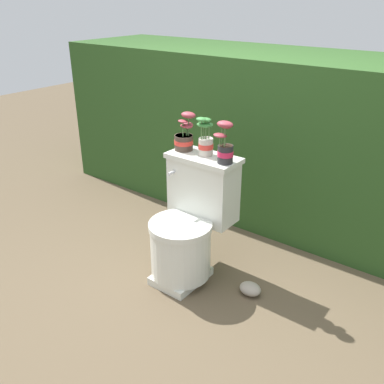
{
  "coord_description": "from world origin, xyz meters",
  "views": [
    {
      "loc": [
        1.37,
        -1.73,
        1.67
      ],
      "look_at": [
        -0.05,
        0.14,
        0.58
      ],
      "focal_mm": 40.0,
      "sensor_mm": 36.0,
      "label": 1
    }
  ],
  "objects_px": {
    "potted_plant_left": "(185,137)",
    "garden_stone": "(250,289)",
    "toilet": "(190,225)",
    "potted_plant_middle": "(225,146)",
    "potted_plant_midleft": "(205,140)"
  },
  "relations": [
    {
      "from": "potted_plant_midleft",
      "to": "potted_plant_left",
      "type": "bearing_deg",
      "value": 178.48
    },
    {
      "from": "potted_plant_midleft",
      "to": "garden_stone",
      "type": "bearing_deg",
      "value": -13.63
    },
    {
      "from": "potted_plant_left",
      "to": "garden_stone",
      "type": "relative_size",
      "value": 1.79
    },
    {
      "from": "potted_plant_left",
      "to": "garden_stone",
      "type": "bearing_deg",
      "value": -10.36
    },
    {
      "from": "potted_plant_middle",
      "to": "potted_plant_midleft",
      "type": "bearing_deg",
      "value": 166.99
    },
    {
      "from": "garden_stone",
      "to": "potted_plant_midleft",
      "type": "bearing_deg",
      "value": 166.37
    },
    {
      "from": "toilet",
      "to": "potted_plant_midleft",
      "type": "relative_size",
      "value": 3.23
    },
    {
      "from": "toilet",
      "to": "potted_plant_left",
      "type": "bearing_deg",
      "value": 135.61
    },
    {
      "from": "garden_stone",
      "to": "toilet",
      "type": "bearing_deg",
      "value": -173.7
    },
    {
      "from": "toilet",
      "to": "potted_plant_middle",
      "type": "distance_m",
      "value": 0.56
    },
    {
      "from": "potted_plant_middle",
      "to": "garden_stone",
      "type": "bearing_deg",
      "value": -14.02
    },
    {
      "from": "potted_plant_midleft",
      "to": "garden_stone",
      "type": "distance_m",
      "value": 0.94
    },
    {
      "from": "potted_plant_left",
      "to": "garden_stone",
      "type": "xyz_separation_m",
      "value": [
        0.59,
        -0.11,
        -0.82
      ]
    },
    {
      "from": "toilet",
      "to": "potted_plant_middle",
      "type": "relative_size",
      "value": 3.04
    },
    {
      "from": "potted_plant_midleft",
      "to": "garden_stone",
      "type": "relative_size",
      "value": 1.77
    }
  ]
}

